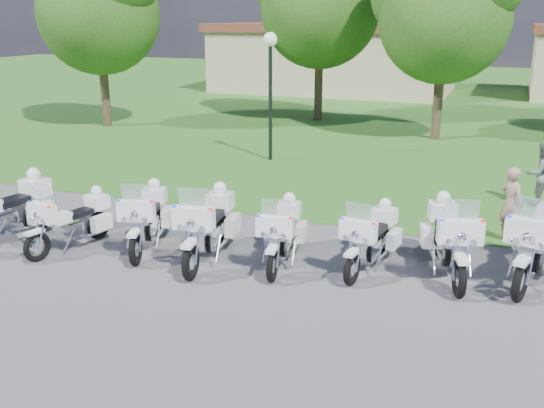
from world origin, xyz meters
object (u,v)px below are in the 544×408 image
at_px(bystander_a, 511,204).
at_px(bystander_b, 540,174).
at_px(motorcycle_5, 371,237).
at_px(motorcycle_6, 449,238).
at_px(motorcycle_0, 4,210).
at_px(motorcycle_4, 283,232).
at_px(motorcycle_1, 73,220).
at_px(lamp_post, 270,64).
at_px(motorcycle_7, 540,242).
at_px(motorcycle_3, 208,225).
at_px(motorcycle_2, 147,217).

bearing_deg(bystander_a, bystander_b, -58.31).
bearing_deg(motorcycle_5, motorcycle_6, -160.07).
height_order(motorcycle_0, motorcycle_4, motorcycle_0).
xyz_separation_m(motorcycle_1, motorcycle_6, (7.23, 1.49, 0.10)).
height_order(motorcycle_4, lamp_post, lamp_post).
relative_size(motorcycle_7, bystander_b, 1.57).
relative_size(motorcycle_0, motorcycle_3, 1.07).
xyz_separation_m(motorcycle_0, motorcycle_3, (4.29, 0.82, -0.05)).
distance_m(motorcycle_4, motorcycle_5, 1.67).
bearing_deg(bystander_a, motorcycle_4, 79.91).
relative_size(motorcycle_1, motorcycle_4, 0.96).
xyz_separation_m(motorcycle_1, motorcycle_5, (5.86, 1.21, 0.01)).
bearing_deg(motorcycle_3, bystander_a, -157.70).
xyz_separation_m(motorcycle_6, bystander_b, (1.64, 5.12, 0.12)).
bearing_deg(motorcycle_7, motorcycle_6, 24.59).
bearing_deg(lamp_post, motorcycle_0, -103.76).
relative_size(motorcycle_5, motorcycle_6, 0.90).
relative_size(motorcycle_5, lamp_post, 0.53).
bearing_deg(bystander_b, motorcycle_2, 8.61).
bearing_deg(motorcycle_7, motorcycle_0, 26.21).
bearing_deg(motorcycle_1, bystander_b, -131.16).
relative_size(motorcycle_4, motorcycle_7, 0.86).
distance_m(motorcycle_3, motorcycle_7, 6.05).
bearing_deg(lamp_post, motorcycle_7, -41.61).
xyz_separation_m(motorcycle_0, lamp_post, (2.24, 9.16, 2.34)).
bearing_deg(motorcycle_7, motorcycle_3, 26.80).
distance_m(motorcycle_7, lamp_post, 10.90).
distance_m(motorcycle_1, motorcycle_3, 2.88).
relative_size(motorcycle_1, motorcycle_6, 0.87).
relative_size(motorcycle_1, motorcycle_2, 0.94).
distance_m(motorcycle_5, motorcycle_7, 2.95).
height_order(motorcycle_1, lamp_post, lamp_post).
bearing_deg(bystander_a, motorcycle_7, 148.67).
bearing_deg(motorcycle_4, motorcycle_5, -176.55).
xyz_separation_m(motorcycle_3, motorcycle_5, (3.02, 0.73, -0.08)).
height_order(motorcycle_2, lamp_post, lamp_post).
xyz_separation_m(motorcycle_2, motorcycle_3, (1.45, -0.10, 0.04)).
relative_size(motorcycle_2, bystander_b, 1.37).
bearing_deg(bystander_b, lamp_post, -45.60).
distance_m(motorcycle_2, motorcycle_4, 2.85).
height_order(motorcycle_2, motorcycle_7, motorcycle_7).
bearing_deg(bystander_a, motorcycle_2, 68.80).
relative_size(motorcycle_4, motorcycle_5, 1.01).
xyz_separation_m(motorcycle_3, motorcycle_6, (4.39, 1.01, -0.00)).
bearing_deg(lamp_post, motorcycle_6, -48.76).
bearing_deg(motorcycle_0, motorcycle_7, -160.33).
distance_m(motorcycle_0, lamp_post, 9.72).
bearing_deg(motorcycle_6, bystander_a, -131.11).
relative_size(motorcycle_0, motorcycle_1, 1.26).
distance_m(motorcycle_0, motorcycle_5, 7.48).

